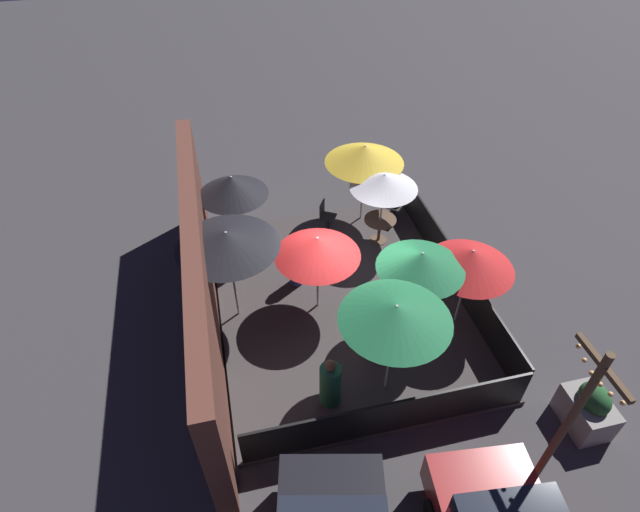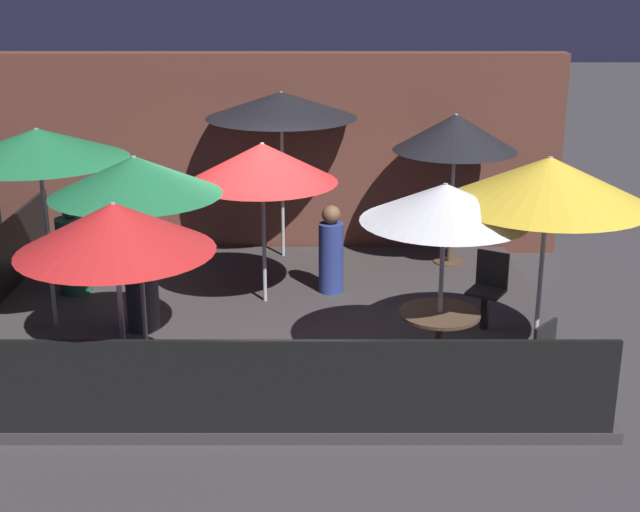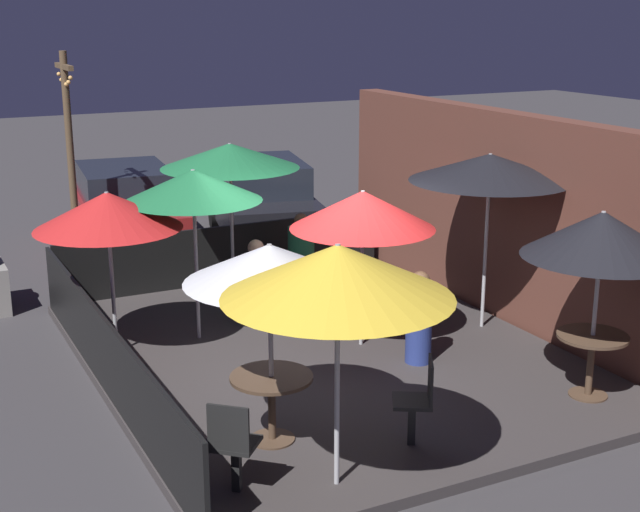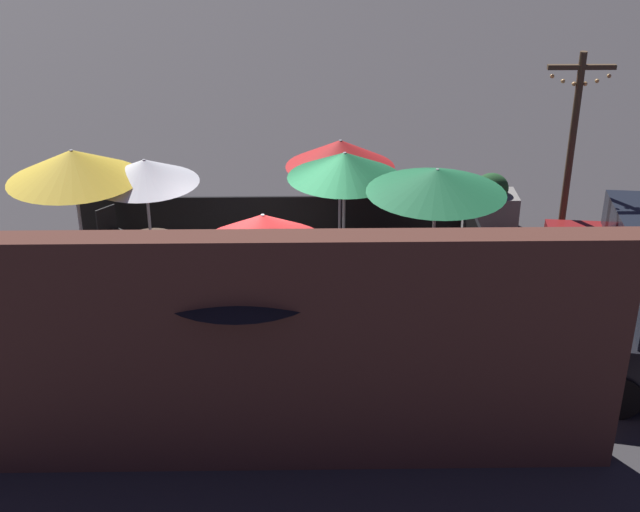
{
  "view_description": "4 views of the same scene",
  "coord_description": "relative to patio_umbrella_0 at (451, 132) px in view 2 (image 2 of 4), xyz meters",
  "views": [
    {
      "loc": [
        -8.0,
        2.4,
        8.98
      ],
      "look_at": [
        0.43,
        0.42,
        1.25
      ],
      "focal_mm": 28.0,
      "sensor_mm": 36.0,
      "label": 1
    },
    {
      "loc": [
        0.68,
        -10.36,
        4.4
      ],
      "look_at": [
        0.73,
        -0.36,
        1.06
      ],
      "focal_mm": 50.0,
      "sensor_mm": 36.0,
      "label": 2
    },
    {
      "loc": [
        9.75,
        -4.97,
        4.49
      ],
      "look_at": [
        -0.74,
        0.32,
        1.21
      ],
      "focal_mm": 50.0,
      "sensor_mm": 36.0,
      "label": 3
    },
    {
      "loc": [
        -0.66,
        11.9,
        7.17
      ],
      "look_at": [
        -0.85,
        -0.21,
        1.18
      ],
      "focal_mm": 50.0,
      "sensor_mm": 36.0,
      "label": 4
    }
  ],
  "objects": [
    {
      "name": "ground_plane",
      "position": [
        -2.6,
        -2.15,
        -2.06
      ],
      "size": [
        60.0,
        60.0,
        0.0
      ],
      "primitive_type": "plane",
      "color": "#383538"
    },
    {
      "name": "patio_deck",
      "position": [
        -2.6,
        -2.15,
        -2.0
      ],
      "size": [
        7.13,
        5.79,
        0.12
      ],
      "color": "#383333",
      "rests_on": "ground_plane"
    },
    {
      "name": "building_wall",
      "position": [
        -2.6,
        0.98,
        -0.52
      ],
      "size": [
        8.73,
        0.36,
        3.08
      ],
      "color": "brown",
      "rests_on": "ground_plane"
    },
    {
      "name": "fence_front",
      "position": [
        -2.6,
        -4.99,
        -1.47
      ],
      "size": [
        6.93,
        0.05,
        0.95
      ],
      "color": "black",
      "rests_on": "patio_deck"
    },
    {
      "name": "patio_umbrella_0",
      "position": [
        0.0,
        0.0,
        0.0
      ],
      "size": [
        1.78,
        1.78,
        2.21
      ],
      "color": "#B2B2B7",
      "rests_on": "patio_deck"
    },
    {
      "name": "patio_umbrella_1",
      "position": [
        -0.65,
        -3.74,
        -0.02
      ],
      "size": [
        1.74,
        1.74,
        2.12
      ],
      "color": "#B2B2B7",
      "rests_on": "patio_deck"
    },
    {
      "name": "patio_umbrella_2",
      "position": [
        -3.83,
        -4.58,
        -0.03
      ],
      "size": [
        1.88,
        1.88,
        2.15
      ],
      "color": "#B2B2B7",
      "rests_on": "patio_deck"
    },
    {
      "name": "patio_umbrella_3",
      "position": [
        -2.64,
        -1.56,
        -0.09
      ],
      "size": [
        1.91,
        1.91,
        2.1
      ],
      "color": "#B2B2B7",
      "rests_on": "patio_deck"
    },
    {
      "name": "patio_umbrella_4",
      "position": [
        0.44,
        -3.56,
        0.16
      ],
      "size": [
        2.13,
        2.13,
        2.36
      ],
      "color": "#B2B2B7",
      "rests_on": "patio_deck"
    },
    {
      "name": "patio_umbrella_5",
      "position": [
        -2.48,
        0.32,
        0.34
      ],
      "size": [
        2.2,
        2.2,
        2.47
      ],
      "color": "#B2B2B7",
      "rests_on": "patio_deck"
    },
    {
      "name": "patio_umbrella_6",
      "position": [
        -5.16,
        -2.4,
        0.31
      ],
      "size": [
        2.08,
        2.08,
        2.44
      ],
      "color": "#B2B2B7",
      "rests_on": "patio_deck"
    },
    {
      "name": "patio_umbrella_7",
      "position": [
        -3.85,
        -3.43,
        0.18
      ],
      "size": [
        1.82,
        1.82,
        2.34
      ],
      "color": "#B2B2B7",
      "rests_on": "patio_deck"
    },
    {
      "name": "dining_table_0",
      "position": [
        -0.0,
        0.0,
        -1.35
      ],
      "size": [
        0.82,
        0.82,
        0.76
      ],
      "color": "#4C3828",
      "rests_on": "patio_deck"
    },
    {
      "name": "dining_table_1",
      "position": [
        -0.65,
        -3.74,
        -1.37
      ],
      "size": [
        0.86,
        0.86,
        0.72
      ],
      "color": "#4C3828",
      "rests_on": "patio_deck"
    },
    {
      "name": "patio_chair_0",
      "position": [
        0.12,
        -2.43,
        -1.43
      ],
      "size": [
        0.55,
        0.55,
        0.94
      ],
      "rotation": [
        0.0,
        0.0,
        -2.1
      ],
      "color": "black",
      "rests_on": "patio_deck"
    },
    {
      "name": "patio_chair_1",
      "position": [
        0.18,
        -4.49,
        -1.42
      ],
      "size": [
        0.56,
        0.56,
        0.94
      ],
      "rotation": [
        0.0,
        0.0,
        2.41
      ],
      "color": "black",
      "rests_on": "patio_deck"
    },
    {
      "name": "patron_0",
      "position": [
        -5.21,
        -1.22,
        -1.39
      ],
      "size": [
        0.6,
        0.6,
        1.25
      ],
      "rotation": [
        0.0,
        0.0,
        0.77
      ],
      "color": "#236642",
      "rests_on": "patio_deck"
    },
    {
      "name": "patron_1",
      "position": [
        -1.77,
        -1.21,
        -1.39
      ],
      "size": [
        0.36,
        0.36,
        1.21
      ],
      "rotation": [
        0.0,
        0.0,
        1.49
      ],
      "color": "navy",
      "rests_on": "patio_deck"
    },
    {
      "name": "patron_2",
      "position": [
        -4.06,
        -2.47,
        -1.4
      ],
      "size": [
        0.54,
        0.54,
        1.23
      ],
      "rotation": [
        0.0,
        0.0,
        4.18
      ],
      "color": "#333338",
      "rests_on": "patio_deck"
    }
  ]
}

